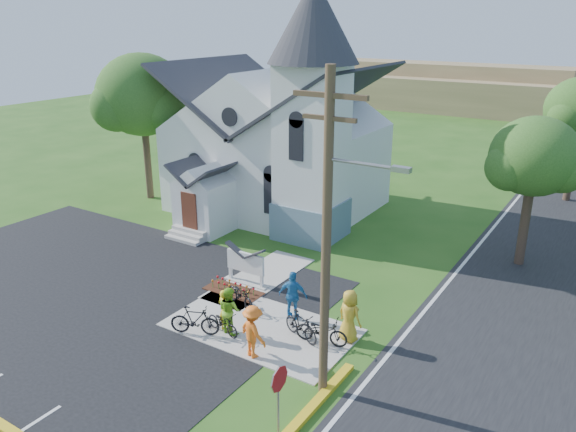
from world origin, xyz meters
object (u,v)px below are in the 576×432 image
Objects in this scene: cyclist_4 at (349,316)px; bike_0 at (241,295)px; church_sign at (246,263)px; cyclist_2 at (293,295)px; utility_pole at (329,231)px; bike_3 at (301,326)px; cyclist_3 at (253,332)px; cyclist_0 at (225,310)px; bike_2 at (223,323)px; stop_sign at (279,389)px; bike_1 at (195,320)px; bike_4 at (321,331)px; cyclist_1 at (229,310)px.

bike_0 is at bearing 15.09° from cyclist_4.
cyclist_2 reaches higher than church_sign.
bike_3 is (-2.17, 2.14, -4.82)m from utility_pole.
bike_0 is 0.98× the size of cyclist_2.
utility_pole reaches higher than cyclist_3.
cyclist_0 is 0.86× the size of cyclist_2.
cyclist_3 is at bearing 80.63° from cyclist_2.
church_sign is at bearing 35.37° from bike_2.
church_sign is 3.67m from cyclist_2.
bike_0 is (-5.53, 5.58, -1.22)m from stop_sign.
stop_sign is at bearing 111.08° from cyclist_4.
cyclist_4 is at bearing -149.15° from cyclist_0.
bike_2 is (0.03, -0.19, -0.42)m from cyclist_0.
bike_1 is at bearing 52.28° from cyclist_0.
utility_pole is at bearing -35.60° from church_sign.
stop_sign is 5.31m from bike_4.
utility_pole is 5.68× the size of bike_3.
bike_0 reaches higher than bike_2.
cyclist_4 is at bearing -65.45° from bike_0.
church_sign is 4.08m from cyclist_1.
cyclist_3 is 2.05m from bike_3.
bike_3 is (3.29, -0.74, 0.02)m from bike_0.
cyclist_4 is at bearing 97.35° from stop_sign.
stop_sign reaches higher than bike_4.
cyclist_2 reaches higher than bike_4.
cyclist_1 is 4.40m from cyclist_4.
bike_0 is 1.07× the size of cyclist_1.
cyclist_2 is 1.12× the size of bike_3.
cyclist_2 is 1.03× the size of cyclist_3.
bike_1 is (0.93, -4.40, -0.41)m from church_sign.
church_sign is 1.17× the size of bike_1.
bike_1 is 1.06× the size of bike_3.
cyclist_3 reaches higher than bike_1.
church_sign is 4.21m from bike_2.
cyclist_4 is (4.18, 1.89, 0.15)m from cyclist_0.
bike_4 is at bearing -61.32° from bike_3.
cyclist_0 is 0.90× the size of bike_1.
bike_3 is (0.81, 1.84, -0.43)m from cyclist_3.
bike_1 is at bearing -160.62° from bike_0.
cyclist_4 reaches higher than cyclist_2.
bike_2 is at bearing -1.37° from cyclist_3.
bike_4 is at bearing -25.23° from church_sign.
stop_sign reaches higher than bike_2.
cyclist_0 is 0.85× the size of cyclist_4.
stop_sign is at bearing -116.00° from bike_2.
church_sign is 1.15× the size of cyclist_3.
cyclist_3 is at bearing 163.15° from cyclist_0.
cyclist_0 is (1.72, -3.59, -0.14)m from church_sign.
bike_0 is at bearing -64.32° from cyclist_0.
church_sign is at bearing 54.31° from bike_4.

